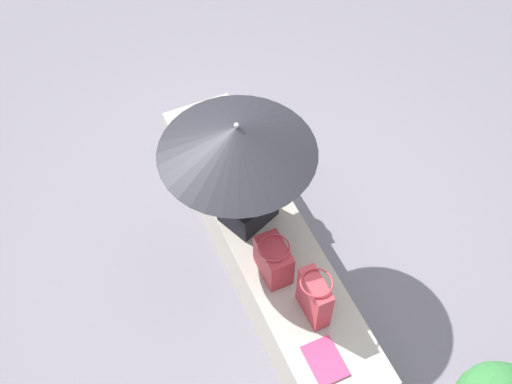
{
  "coord_description": "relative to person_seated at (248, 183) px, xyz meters",
  "views": [
    {
      "loc": [
        2.22,
        -1.06,
        4.11
      ],
      "look_at": [
        -0.07,
        -0.03,
        0.8
      ],
      "focal_mm": 44.18,
      "sensor_mm": 36.0,
      "label": 1
    }
  ],
  "objects": [
    {
      "name": "ground_plane",
      "position": [
        0.13,
        0.06,
        -0.84
      ],
      "size": [
        14.0,
        14.0,
        0.0
      ],
      "primitive_type": "plane",
      "color": "slate"
    },
    {
      "name": "tote_bag_canvas",
      "position": [
        0.84,
        0.08,
        -0.2
      ],
      "size": [
        0.27,
        0.2,
        0.38
      ],
      "color": "#B2333D",
      "rests_on": "stone_bench"
    },
    {
      "name": "magazine",
      "position": [
        1.17,
        -0.01,
        -0.38
      ],
      "size": [
        0.28,
        0.2,
        0.01
      ],
      "primitive_type": "cube",
      "rotation": [
        0.0,
        0.0,
        -0.01
      ],
      "color": "#D83866",
      "rests_on": "stone_bench"
    },
    {
      "name": "stone_bench",
      "position": [
        0.13,
        0.06,
        -0.61
      ],
      "size": [
        2.69,
        0.57,
        0.45
      ],
      "primitive_type": "cube",
      "color": "#A8A093",
      "rests_on": "ground"
    },
    {
      "name": "person_seated",
      "position": [
        0.0,
        0.0,
        0.0
      ],
      "size": [
        0.39,
        0.51,
        0.9
      ],
      "color": "black",
      "rests_on": "stone_bench"
    },
    {
      "name": "parasol",
      "position": [
        0.01,
        -0.07,
        0.47
      ],
      "size": [
        0.99,
        0.99,
        1.0
      ],
      "color": "#B7B7BC",
      "rests_on": "stone_bench"
    },
    {
      "name": "shoulder_bag_spare",
      "position": [
        -0.55,
        0.11,
        -0.2
      ],
      "size": [
        0.22,
        0.16,
        0.38
      ],
      "color": "brown",
      "rests_on": "stone_bench"
    },
    {
      "name": "handbag_black",
      "position": [
        0.47,
        -0.03,
        -0.24
      ],
      "size": [
        0.28,
        0.21,
        0.3
      ],
      "color": "#B2333D",
      "rests_on": "stone_bench"
    }
  ]
}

